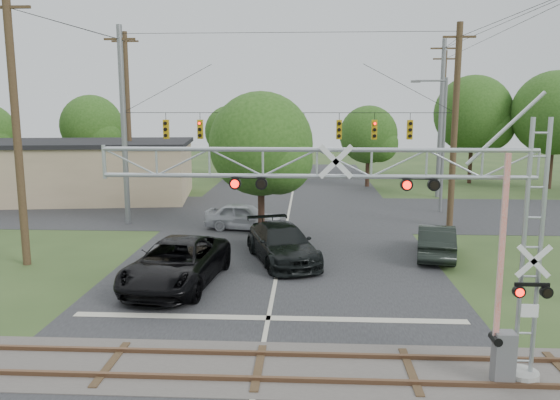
# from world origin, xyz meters

# --- Properties ---
(road_main) EXTENTS (14.00, 90.00, 0.02)m
(road_main) POSITION_xyz_m (0.00, 10.00, 0.01)
(road_main) COLOR #252527
(road_main) RESTS_ON ground
(road_cross) EXTENTS (90.00, 12.00, 0.02)m
(road_cross) POSITION_xyz_m (0.00, 24.00, 0.01)
(road_cross) COLOR #252527
(road_cross) RESTS_ON ground
(railroad_track) EXTENTS (90.00, 3.20, 0.17)m
(railroad_track) POSITION_xyz_m (0.00, 2.00, 0.03)
(railroad_track) COLOR #47433E
(railroad_track) RESTS_ON ground
(crossing_gantry) EXTENTS (10.99, 0.85, 6.64)m
(crossing_gantry) POSITION_xyz_m (3.54, 1.65, 4.17)
(crossing_gantry) COLOR #999993
(crossing_gantry) RESTS_ON ground
(traffic_signal_span) EXTENTS (19.34, 0.36, 11.50)m
(traffic_signal_span) POSITION_xyz_m (0.85, 20.00, 5.73)
(traffic_signal_span) COLOR slate
(traffic_signal_span) RESTS_ON ground
(pickup_black) EXTENTS (3.64, 6.69, 1.78)m
(pickup_black) POSITION_xyz_m (-3.82, 8.77, 0.89)
(pickup_black) COLOR black
(pickup_black) RESTS_ON ground
(car_dark) EXTENTS (4.08, 6.21, 1.67)m
(car_dark) POSITION_xyz_m (0.13, 12.28, 0.84)
(car_dark) COLOR black
(car_dark) RESTS_ON ground
(sedan_silver) EXTENTS (4.70, 2.57, 1.52)m
(sedan_silver) POSITION_xyz_m (-2.33, 18.71, 0.76)
(sedan_silver) COLOR #B0B1B8
(sedan_silver) RESTS_ON ground
(suv_dark) EXTENTS (2.53, 4.91, 1.54)m
(suv_dark) POSITION_xyz_m (7.21, 13.41, 0.77)
(suv_dark) COLOR black
(suv_dark) RESTS_ON ground
(commercial_building) EXTENTS (19.88, 12.04, 4.38)m
(commercial_building) POSITION_xyz_m (-17.20, 28.72, 2.20)
(commercial_building) COLOR tan
(commercial_building) RESTS_ON ground
(streetlight) EXTENTS (2.34, 0.24, 8.76)m
(streetlight) POSITION_xyz_m (9.85, 24.56, 4.90)
(streetlight) COLOR slate
(streetlight) RESTS_ON ground
(utility_poles) EXTENTS (26.83, 29.59, 12.35)m
(utility_poles) POSITION_xyz_m (2.48, 22.78, 6.08)
(utility_poles) COLOR #3F2C1D
(utility_poles) RESTS_ON ground
(treeline) EXTENTS (55.00, 29.90, 9.96)m
(treeline) POSITION_xyz_m (3.95, 35.37, 5.57)
(treeline) COLOR #342117
(treeline) RESTS_ON ground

